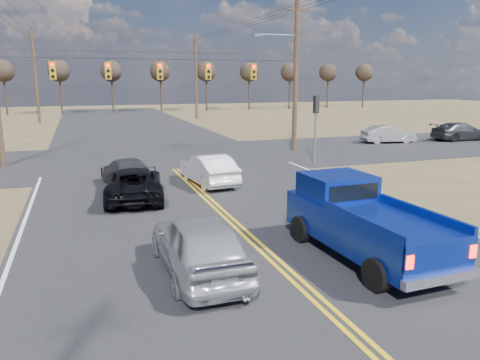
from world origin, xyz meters
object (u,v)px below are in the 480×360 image
object	(u,v)px
black_suv	(134,184)
white_car_queue	(208,169)
cross_car_east_near	(388,134)
cross_car_east_far	(461,132)
dgrey_car_queue	(127,172)
pickup_truck	(361,221)
silver_suv	(199,244)

from	to	relation	value
black_suv	white_car_queue	size ratio (longest dim) A/B	1.11
white_car_queue	cross_car_east_near	bearing A→B (deg)	-156.46
cross_car_east_far	dgrey_car_queue	bearing A→B (deg)	106.10
pickup_truck	dgrey_car_queue	distance (m)	12.15
black_suv	cross_car_east_far	world-z (taller)	cross_car_east_far
silver_suv	black_suv	size ratio (longest dim) A/B	0.96
black_suv	cross_car_east_near	distance (m)	23.37
dgrey_car_queue	cross_car_east_far	xyz separation A→B (m)	(26.95, 8.14, 0.06)
pickup_truck	black_suv	bearing A→B (deg)	119.44
pickup_truck	cross_car_east_far	distance (m)	28.88
dgrey_car_queue	cross_car_east_near	world-z (taller)	cross_car_east_near
dgrey_car_queue	cross_car_east_far	distance (m)	28.15
pickup_truck	dgrey_car_queue	size ratio (longest dim) A/B	1.25
white_car_queue	dgrey_car_queue	world-z (taller)	white_car_queue
pickup_truck	black_suv	world-z (taller)	pickup_truck
white_car_queue	cross_car_east_far	distance (m)	24.91
pickup_truck	white_car_queue	bearing A→B (deg)	96.44
white_car_queue	cross_car_east_far	bearing A→B (deg)	-164.85
dgrey_car_queue	cross_car_east_near	size ratio (longest dim) A/B	1.11
pickup_truck	cross_car_east_near	distance (m)	24.88
silver_suv	black_suv	distance (m)	8.14
pickup_truck	white_car_queue	size ratio (longest dim) A/B	1.32
black_suv	dgrey_car_queue	world-z (taller)	black_suv
silver_suv	cross_car_east_near	size ratio (longest dim) A/B	1.13
silver_suv	dgrey_car_queue	world-z (taller)	silver_suv
silver_suv	black_suv	xyz separation A→B (m)	(-0.70, 8.10, -0.12)
silver_suv	white_car_queue	bearing A→B (deg)	-106.96
silver_suv	black_suv	bearing A→B (deg)	-85.57
white_car_queue	pickup_truck	bearing A→B (deg)	93.24
pickup_truck	dgrey_car_queue	bearing A→B (deg)	113.26
silver_suv	dgrey_car_queue	xyz separation A→B (m)	(-0.74, 10.64, -0.13)
pickup_truck	white_car_queue	distance (m)	10.36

